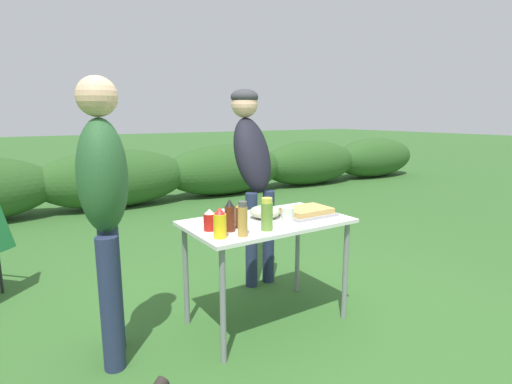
{
  "coord_description": "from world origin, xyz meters",
  "views": [
    {
      "loc": [
        -1.48,
        -2.17,
        1.44
      ],
      "look_at": [
        0.06,
        0.23,
        0.89
      ],
      "focal_mm": 28.0,
      "sensor_mm": 36.0,
      "label": 1
    }
  ],
  "objects_px": {
    "bbq_sauce_bottle": "(230,216)",
    "standing_person_in_olive_jacket": "(104,198)",
    "folding_table": "(267,231)",
    "food_tray": "(307,212)",
    "spice_jar": "(243,219)",
    "mustard_bottle": "(220,223)",
    "ketchup_bottle": "(210,220)",
    "mixing_bowl": "(265,212)",
    "beer_bottle": "(240,215)",
    "paper_cup_stack": "(288,217)",
    "relish_jar": "(267,214)",
    "standing_person_in_dark_puffer": "(252,159)",
    "plate_stack": "(232,215)"
  },
  "relations": [
    {
      "from": "beer_bottle",
      "to": "ketchup_bottle",
      "type": "height_order",
      "value": "beer_bottle"
    },
    {
      "from": "relish_jar",
      "to": "beer_bottle",
      "type": "bearing_deg",
      "value": 127.24
    },
    {
      "from": "mustard_bottle",
      "to": "plate_stack",
      "type": "bearing_deg",
      "value": 52.4
    },
    {
      "from": "ketchup_bottle",
      "to": "plate_stack",
      "type": "bearing_deg",
      "value": 36.32
    },
    {
      "from": "folding_table",
      "to": "food_tray",
      "type": "distance_m",
      "value": 0.33
    },
    {
      "from": "beer_bottle",
      "to": "bbq_sauce_bottle",
      "type": "bearing_deg",
      "value": -158.82
    },
    {
      "from": "folding_table",
      "to": "ketchup_bottle",
      "type": "distance_m",
      "value": 0.46
    },
    {
      "from": "paper_cup_stack",
      "to": "standing_person_in_dark_puffer",
      "type": "relative_size",
      "value": 0.08
    },
    {
      "from": "mustard_bottle",
      "to": "bbq_sauce_bottle",
      "type": "height_order",
      "value": "bbq_sauce_bottle"
    },
    {
      "from": "bbq_sauce_bottle",
      "to": "ketchup_bottle",
      "type": "relative_size",
      "value": 1.49
    },
    {
      "from": "bbq_sauce_bottle",
      "to": "beer_bottle",
      "type": "relative_size",
      "value": 1.19
    },
    {
      "from": "folding_table",
      "to": "mustard_bottle",
      "type": "relative_size",
      "value": 6.05
    },
    {
      "from": "food_tray",
      "to": "mixing_bowl",
      "type": "xyz_separation_m",
      "value": [
        -0.29,
        0.1,
        0.02
      ]
    },
    {
      "from": "mixing_bowl",
      "to": "mustard_bottle",
      "type": "relative_size",
      "value": 1.17
    },
    {
      "from": "bbq_sauce_bottle",
      "to": "spice_jar",
      "type": "bearing_deg",
      "value": -84.24
    },
    {
      "from": "plate_stack",
      "to": "standing_person_in_dark_puffer",
      "type": "distance_m",
      "value": 0.76
    },
    {
      "from": "food_tray",
      "to": "plate_stack",
      "type": "height_order",
      "value": "food_tray"
    },
    {
      "from": "food_tray",
      "to": "spice_jar",
      "type": "distance_m",
      "value": 0.67
    },
    {
      "from": "food_tray",
      "to": "bbq_sauce_bottle",
      "type": "relative_size",
      "value": 1.8
    },
    {
      "from": "relish_jar",
      "to": "standing_person_in_dark_puffer",
      "type": "height_order",
      "value": "standing_person_in_dark_puffer"
    },
    {
      "from": "relish_jar",
      "to": "standing_person_in_olive_jacket",
      "type": "height_order",
      "value": "standing_person_in_olive_jacket"
    },
    {
      "from": "spice_jar",
      "to": "beer_bottle",
      "type": "xyz_separation_m",
      "value": [
        0.08,
        0.17,
        -0.02
      ]
    },
    {
      "from": "mixing_bowl",
      "to": "standing_person_in_dark_puffer",
      "type": "xyz_separation_m",
      "value": [
        0.29,
        0.63,
        0.29
      ]
    },
    {
      "from": "plate_stack",
      "to": "spice_jar",
      "type": "distance_m",
      "value": 0.44
    },
    {
      "from": "folding_table",
      "to": "bbq_sauce_bottle",
      "type": "distance_m",
      "value": 0.39
    },
    {
      "from": "plate_stack",
      "to": "mustard_bottle",
      "type": "xyz_separation_m",
      "value": [
        -0.28,
        -0.37,
        0.06
      ]
    },
    {
      "from": "mixing_bowl",
      "to": "spice_jar",
      "type": "bearing_deg",
      "value": -140.89
    },
    {
      "from": "standing_person_in_dark_puffer",
      "to": "relish_jar",
      "type": "bearing_deg",
      "value": -116.77
    },
    {
      "from": "plate_stack",
      "to": "mixing_bowl",
      "type": "bearing_deg",
      "value": -32.89
    },
    {
      "from": "mixing_bowl",
      "to": "bbq_sauce_bottle",
      "type": "height_order",
      "value": "bbq_sauce_bottle"
    },
    {
      "from": "spice_jar",
      "to": "mixing_bowl",
      "type": "bearing_deg",
      "value": 39.11
    },
    {
      "from": "relish_jar",
      "to": "ketchup_bottle",
      "type": "relative_size",
      "value": 1.51
    },
    {
      "from": "paper_cup_stack",
      "to": "relish_jar",
      "type": "bearing_deg",
      "value": 178.43
    },
    {
      "from": "mustard_bottle",
      "to": "beer_bottle",
      "type": "height_order",
      "value": "mustard_bottle"
    },
    {
      "from": "plate_stack",
      "to": "standing_person_in_olive_jacket",
      "type": "relative_size",
      "value": 0.12
    },
    {
      "from": "standing_person_in_olive_jacket",
      "to": "folding_table",
      "type": "bearing_deg",
      "value": -82.2
    },
    {
      "from": "bbq_sauce_bottle",
      "to": "standing_person_in_olive_jacket",
      "type": "bearing_deg",
      "value": 162.24
    },
    {
      "from": "folding_table",
      "to": "mustard_bottle",
      "type": "height_order",
      "value": "mustard_bottle"
    },
    {
      "from": "folding_table",
      "to": "food_tray",
      "type": "relative_size",
      "value": 3.03
    },
    {
      "from": "mixing_bowl",
      "to": "standing_person_in_olive_jacket",
      "type": "xyz_separation_m",
      "value": [
        -1.04,
        0.07,
        0.21
      ]
    },
    {
      "from": "folding_table",
      "to": "spice_jar",
      "type": "xyz_separation_m",
      "value": [
        -0.33,
        -0.23,
        0.18
      ]
    },
    {
      "from": "mustard_bottle",
      "to": "beer_bottle",
      "type": "bearing_deg",
      "value": 30.87
    },
    {
      "from": "spice_jar",
      "to": "ketchup_bottle",
      "type": "bearing_deg",
      "value": 116.83
    },
    {
      "from": "mixing_bowl",
      "to": "mustard_bottle",
      "type": "distance_m",
      "value": 0.53
    },
    {
      "from": "bbq_sauce_bottle",
      "to": "standing_person_in_olive_jacket",
      "type": "height_order",
      "value": "standing_person_in_olive_jacket"
    },
    {
      "from": "relish_jar",
      "to": "standing_person_in_dark_puffer",
      "type": "distance_m",
      "value": 1.02
    },
    {
      "from": "folding_table",
      "to": "ketchup_bottle",
      "type": "relative_size",
      "value": 8.15
    },
    {
      "from": "paper_cup_stack",
      "to": "standing_person_in_dark_puffer",
      "type": "xyz_separation_m",
      "value": [
        0.29,
        0.89,
        0.27
      ]
    },
    {
      "from": "mustard_bottle",
      "to": "paper_cup_stack",
      "type": "bearing_deg",
      "value": -2.44
    },
    {
      "from": "paper_cup_stack",
      "to": "ketchup_bottle",
      "type": "relative_size",
      "value": 0.93
    }
  ]
}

